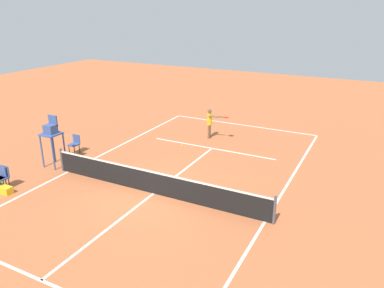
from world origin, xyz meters
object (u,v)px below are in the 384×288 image
Objects in this scene: courtside_chair_near at (0,177)px; courtside_chair_far at (3,176)px; tennis_ball at (182,146)px; umpire_chair at (51,133)px; courtside_chair_mid at (75,143)px; player_serving at (210,121)px; equipment_bag at (4,189)px.

courtside_chair_near is 0.11m from courtside_chair_far.
tennis_ball is 0.03× the size of umpire_chair.
umpire_chair is 2.54× the size of courtside_chair_mid.
tennis_ball is at bearing -118.40° from courtside_chair_far.
umpire_chair is 2.95m from courtside_chair_near.
player_serving is at bearing -125.04° from umpire_chair.
umpire_chair is (4.82, 6.87, 0.60)m from player_serving.
courtside_chair_far is (4.91, 9.53, -0.47)m from player_serving.
courtside_chair_near is 4.40m from courtside_chair_mid.
courtside_chair_far is at bearing 92.97° from courtside_chair_mid.
player_serving is 24.90× the size of tennis_ball.
tennis_ball is 8.77m from equipment_bag.
courtside_chair_far is at bearing -124.47° from courtside_chair_near.
player_serving is at bearing -117.35° from courtside_chair_near.
tennis_ball is 0.07× the size of courtside_chair_mid.
courtside_chair_near is at bearing -38.64° from player_serving.
umpire_chair reaches higher than courtside_chair_far.
courtside_chair_mid is at bearing -55.83° from player_serving.
equipment_bag is (3.79, 7.90, 0.12)m from tennis_ball.
courtside_chair_near is at bearing -26.27° from equipment_bag.
umpire_chair is 3.29m from equipment_bag.
player_serving reaches higher than courtside_chair_mid.
tennis_ball is 0.07× the size of courtside_chair_far.
courtside_chair_near is (4.97, 9.62, -0.47)m from player_serving.
tennis_ball is 0.09× the size of equipment_bag.
player_serving is at bearing -117.28° from courtside_chair_far.
courtside_chair_far is (4.12, 7.62, 0.50)m from tennis_ball.
player_serving reaches higher than courtside_chair_far.
umpire_chair is 2.54× the size of courtside_chair_far.
courtside_chair_near is at bearing 55.53° from courtside_chair_far.
courtside_chair_mid is at bearing 37.33° from tennis_ball.
umpire_chair reaches higher than courtside_chair_mid.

